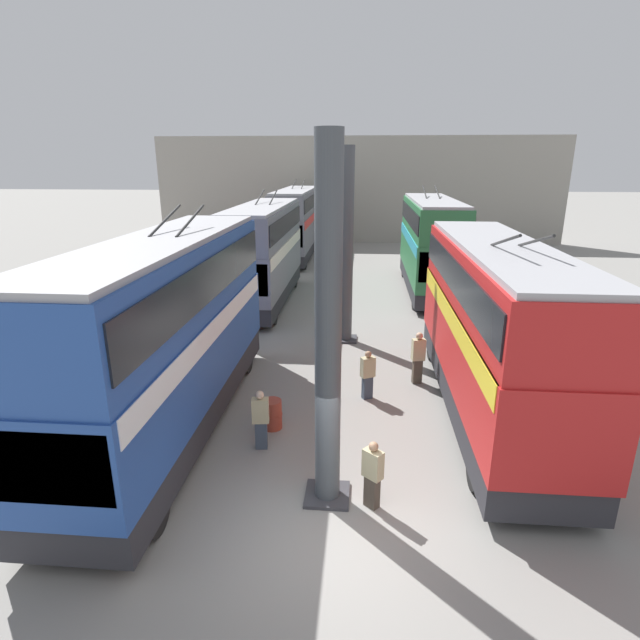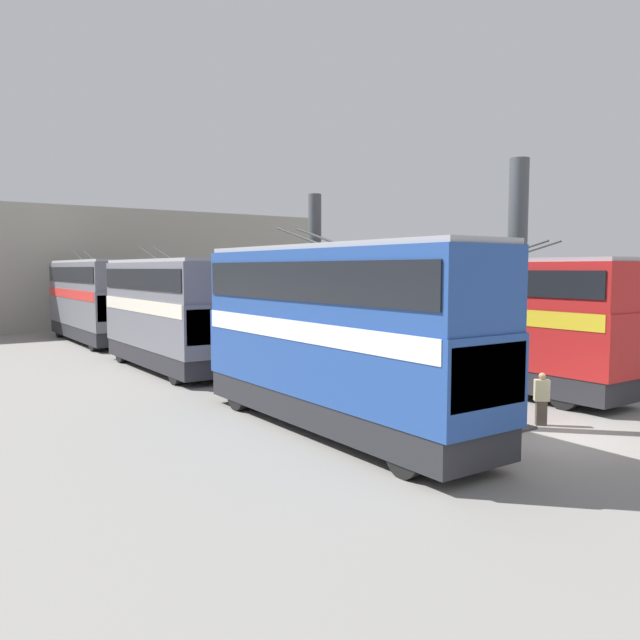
% 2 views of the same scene
% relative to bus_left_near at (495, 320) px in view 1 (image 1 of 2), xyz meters
% --- Properties ---
extents(ground_plane, '(240.00, 240.00, 0.00)m').
position_rel_bus_left_near_xyz_m(ground_plane, '(-5.80, 4.36, -2.81)').
color(ground_plane, gray).
extents(depot_back_wall, '(0.50, 36.00, 9.12)m').
position_rel_bus_left_near_xyz_m(depot_back_wall, '(32.05, 4.36, 1.75)').
color(depot_back_wall, gray).
rests_on(depot_back_wall, ground_plane).
extents(support_column_near, '(0.97, 0.97, 7.60)m').
position_rel_bus_left_near_xyz_m(support_column_near, '(-4.37, 4.36, 0.86)').
color(support_column_near, '#42474C').
rests_on(support_column_near, ground_plane).
extents(support_column_far, '(0.97, 0.97, 7.60)m').
position_rel_bus_left_near_xyz_m(support_column_far, '(5.74, 4.36, 0.86)').
color(support_column_far, '#42474C').
rests_on(support_column_far, ground_plane).
extents(bus_left_near, '(10.74, 2.54, 5.54)m').
position_rel_bus_left_near_xyz_m(bus_left_near, '(0.00, 0.00, 0.00)').
color(bus_left_near, black).
rests_on(bus_left_near, ground_plane).
extents(bus_left_far, '(10.32, 2.54, 5.71)m').
position_rel_bus_left_near_xyz_m(bus_left_far, '(14.27, -0.00, 0.09)').
color(bus_left_far, black).
rests_on(bus_left_far, ground_plane).
extents(bus_right_near, '(10.94, 2.54, 5.83)m').
position_rel_bus_left_near_xyz_m(bus_right_near, '(-1.72, 8.73, 0.16)').
color(bus_right_near, black).
rests_on(bus_right_near, ground_plane).
extents(bus_right_mid, '(10.02, 2.54, 5.58)m').
position_rel_bus_left_near_xyz_m(bus_right_mid, '(11.10, 8.73, 0.02)').
color(bus_right_mid, black).
rests_on(bus_right_mid, ground_plane).
extents(bus_right_far, '(11.47, 2.54, 5.68)m').
position_rel_bus_left_near_xyz_m(bus_right_far, '(23.91, 8.73, 0.08)').
color(bus_right_far, black).
rests_on(bus_right_far, ground_plane).
extents(person_aisle_foreground, '(0.45, 0.48, 1.55)m').
position_rel_bus_left_near_xyz_m(person_aisle_foreground, '(-4.61, 3.40, -2.00)').
color(person_aisle_foreground, '#473D33').
rests_on(person_aisle_foreground, ground_plane).
extents(person_by_left_row, '(0.32, 0.46, 1.77)m').
position_rel_bus_left_near_xyz_m(person_by_left_row, '(1.75, 1.83, -1.87)').
color(person_by_left_row, '#473D33').
rests_on(person_by_left_row, ground_plane).
extents(person_aisle_midway, '(0.40, 0.48, 1.56)m').
position_rel_bus_left_near_xyz_m(person_aisle_midway, '(0.50, 3.48, -2.00)').
color(person_aisle_midway, '#384251').
rests_on(person_aisle_midway, ground_plane).
extents(person_by_right_row, '(0.29, 0.45, 1.60)m').
position_rel_bus_left_near_xyz_m(person_by_right_row, '(-2.57, 6.18, -1.97)').
color(person_by_right_row, '#384251').
rests_on(person_by_right_row, ground_plane).
extents(oil_drum, '(0.56, 0.56, 0.83)m').
position_rel_bus_left_near_xyz_m(oil_drum, '(-1.54, 6.09, -2.40)').
color(oil_drum, '#933828').
rests_on(oil_drum, ground_plane).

